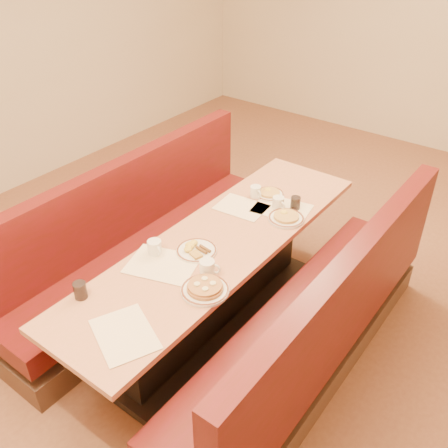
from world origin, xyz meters
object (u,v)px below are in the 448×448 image
Objects in this scene: coffee_mug_b at (155,247)px; coffee_mug_d at (256,192)px; pancake_plate at (205,289)px; coffee_mug_c at (278,203)px; eggs_plate at (196,250)px; coffee_mug_a at (208,268)px; soda_tumbler_near at (80,290)px; booth_right at (314,333)px; soda_tumbler_mid at (295,203)px; booth_left at (144,248)px; diner_table at (220,285)px.

coffee_mug_b is 1.12× the size of coffee_mug_d.
pancake_plate is 2.41× the size of coffee_mug_c.
coffee_mug_a reaches higher than eggs_plate.
soda_tumbler_near is (-0.05, -0.54, 0.00)m from coffee_mug_b.
booth_right is 25.89× the size of soda_tumbler_mid.
booth_left is 1.20m from soda_tumbler_mid.
coffee_mug_c is 0.22m from coffee_mug_d.
coffee_mug_d is (-0.12, 0.60, 0.42)m from diner_table.
pancake_plate is at bearing -47.14° from coffee_mug_d.
eggs_plate is 2.07× the size of coffee_mug_a.
eggs_plate is 0.85m from soda_tumbler_mid.
coffee_mug_b reaches higher than pancake_plate.
booth_right reaches higher than coffee_mug_c.
coffee_mug_a is 1.00× the size of coffee_mug_b.
coffee_mug_d is at bearing 100.75° from coffee_mug_b.
booth_left is 24.86× the size of soda_tumbler_near.
coffee_mug_b is at bearing -72.54° from coffee_mug_d.
booth_right reaches higher than pancake_plate.
booth_left is at bearing 180.00° from booth_right.
pancake_plate is 2.24× the size of coffee_mug_a.
booth_right is 1.42m from soda_tumbler_near.
booth_left is at bearing -111.42° from coffee_mug_d.
eggs_plate is 0.75m from soda_tumbler_near.
booth_right is 0.94m from soda_tumbler_mid.
diner_table is at bearing 92.22° from coffee_mug_a.
booth_left is at bearing -145.87° from soda_tumbler_mid.
booth_left reaches higher than diner_table.
soda_tumbler_near is (-0.16, -1.50, 0.01)m from coffee_mug_d.
booth_right is at bearing 41.55° from soda_tumbler_near.
booth_left is at bearing 136.18° from coffee_mug_a.
soda_tumbler_near reaches higher than pancake_plate.
eggs_plate reaches higher than diner_table.
booth_right is at bearing 13.79° from eggs_plate.
booth_left reaches higher than coffee_mug_d.
diner_table is at bearing 77.94° from eggs_plate.
diner_table is 0.73m from booth_right.
booth_left is at bearing 116.75° from soda_tumbler_near.
soda_tumbler_near is at bearing -107.30° from soda_tumbler_mid.
coffee_mug_a reaches higher than pancake_plate.
booth_right reaches higher than soda_tumbler_near.
booth_right is 22.91× the size of coffee_mug_d.
booth_right is at bearing 4.87° from coffee_mug_a.
booth_right is 20.31× the size of coffee_mug_a.
soda_tumbler_near is (-1.01, -0.90, 0.44)m from booth_right.
booth_right reaches higher than soda_tumbler_mid.
soda_tumbler_near is at bearing -151.23° from coffee_mug_a.
coffee_mug_c is at bearing 75.63° from soda_tumbler_near.
booth_left is 9.83× the size of eggs_plate.
coffee_mug_a is at bearing -49.25° from coffee_mug_d.
coffee_mug_d is 1.51m from soda_tumbler_near.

